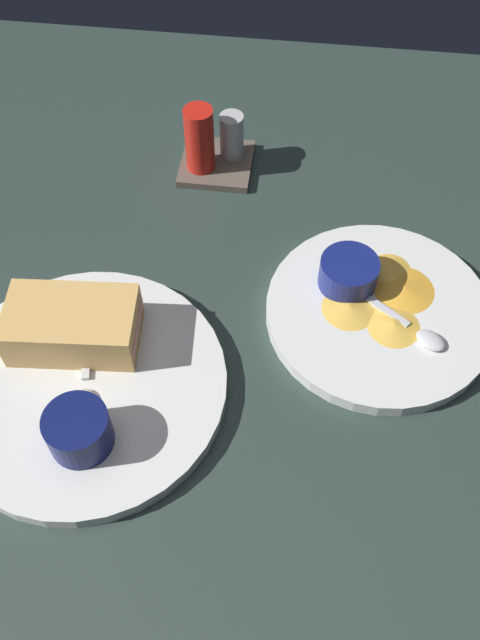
{
  "coord_description": "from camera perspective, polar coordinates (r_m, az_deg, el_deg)",
  "views": [
    {
      "loc": [
        15.35,
        -40.49,
        60.38
      ],
      "look_at": [
        10.25,
        0.05,
        3.0
      ],
      "focal_mm": 38.47,
      "sensor_mm": 36.0,
      "label": 1
    }
  ],
  "objects": [
    {
      "name": "ground_plane",
      "position": [
        0.76,
        -7.75,
        -1.22
      ],
      "size": [
        110.0,
        110.0,
        3.0
      ],
      "primitive_type": "cube",
      "color": "#283833"
    },
    {
      "name": "plate_sandwich_main",
      "position": [
        0.7,
        -12.7,
        -5.38
      ],
      "size": [
        28.28,
        28.28,
        1.6
      ],
      "primitive_type": "cylinder",
      "color": "silver",
      "rests_on": "ground_plane"
    },
    {
      "name": "sandwich_half_near",
      "position": [
        0.71,
        -13.74,
        -0.42
      ],
      "size": [
        13.76,
        8.58,
        4.8
      ],
      "color": "tan",
      "rests_on": "plate_sandwich_main"
    },
    {
      "name": "ramekin_dark_sauce",
      "position": [
        0.65,
        -13.31,
        -8.87
      ],
      "size": [
        6.06,
        6.06,
        4.21
      ],
      "color": "#0C144C",
      "rests_on": "plate_sandwich_main"
    },
    {
      "name": "spoon_by_dark_ramekin",
      "position": [
        0.69,
        -12.81,
        -5.8
      ],
      "size": [
        3.54,
        9.94,
        0.8
      ],
      "color": "silver",
      "rests_on": "plate_sandwich_main"
    },
    {
      "name": "plate_chips_companion",
      "position": [
        0.75,
        11.44,
        0.62
      ],
      "size": [
        24.26,
        24.26,
        1.6
      ],
      "primitive_type": "cylinder",
      "color": "silver",
      "rests_on": "ground_plane"
    },
    {
      "name": "ramekin_light_gravy",
      "position": [
        0.75,
        9.03,
        3.95
      ],
      "size": [
        6.37,
        6.37,
        3.34
      ],
      "color": "navy",
      "rests_on": "plate_chips_companion"
    },
    {
      "name": "spoon_by_gravy_ramekin",
      "position": [
        0.73,
        14.73,
        -1.07
      ],
      "size": [
        8.81,
        7.06,
        0.8
      ],
      "color": "silver",
      "rests_on": "plate_chips_companion"
    },
    {
      "name": "plantain_chip_scatter",
      "position": [
        0.75,
        12.06,
        2.02
      ],
      "size": [
        14.54,
        14.08,
        0.6
      ],
      "color": "gold",
      "rests_on": "plate_chips_companion"
    },
    {
      "name": "condiment_caddy",
      "position": [
        0.88,
        -2.31,
        14.2
      ],
      "size": [
        9.0,
        9.0,
        9.5
      ],
      "color": "brown",
      "rests_on": "ground_plane"
    }
  ]
}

